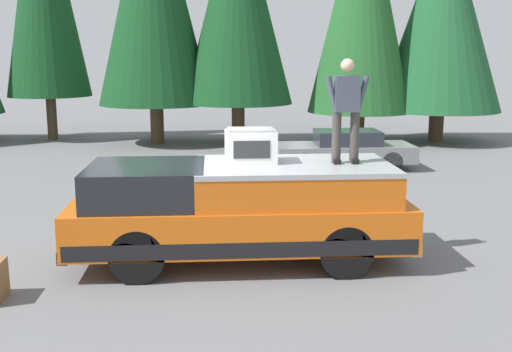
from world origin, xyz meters
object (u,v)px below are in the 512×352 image
at_px(compressor_unit, 251,146).
at_px(parked_car_grey, 344,150).
at_px(person_on_truck_bed, 346,108).
at_px(pickup_truck, 240,210).

height_order(compressor_unit, parked_car_grey, compressor_unit).
bearing_deg(person_on_truck_bed, compressor_unit, 83.72).
relative_size(compressor_unit, person_on_truck_bed, 0.50).
bearing_deg(compressor_unit, pickup_truck, 133.98).
bearing_deg(compressor_unit, person_on_truck_bed, -96.28).
height_order(pickup_truck, person_on_truck_bed, person_on_truck_bed).
distance_m(person_on_truck_bed, parked_car_grey, 8.56).
xyz_separation_m(pickup_truck, parked_car_grey, (8.15, -3.50, -0.29)).
bearing_deg(parked_car_grey, pickup_truck, 156.75).
bearing_deg(pickup_truck, person_on_truck_bed, -89.86).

